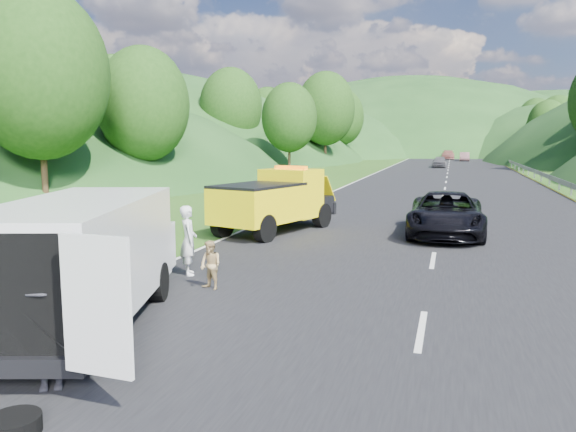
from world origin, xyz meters
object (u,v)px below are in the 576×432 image
(white_van, at_px, (83,256))
(passing_suv, at_px, (445,236))
(child, at_px, (211,290))
(suitcase, at_px, (125,256))
(worker, at_px, (52,391))
(woman, at_px, (189,275))
(tow_truck, at_px, (276,200))

(white_van, distance_m, passing_suv, 13.30)
(child, xyz_separation_m, suitcase, (-3.05, 1.38, 0.32))
(suitcase, height_order, passing_suv, passing_suv)
(worker, bearing_deg, suitcase, 84.15)
(woman, distance_m, passing_suv, 9.79)
(worker, height_order, suitcase, worker)
(tow_truck, height_order, worker, tow_truck)
(white_van, distance_m, worker, 2.91)
(worker, xyz_separation_m, suitcase, (-3.08, 6.64, 0.32))
(white_van, relative_size, child, 6.38)
(woman, bearing_deg, white_van, 147.95)
(tow_truck, height_order, child, tow_truck)
(woman, xyz_separation_m, worker, (1.12, -6.39, 0.00))
(worker, height_order, passing_suv, worker)
(white_van, xyz_separation_m, passing_suv, (6.05, 11.77, -1.30))
(suitcase, bearing_deg, woman, -7.39)
(child, distance_m, worker, 5.27)
(tow_truck, distance_m, child, 8.09)
(woman, bearing_deg, tow_truck, -32.46)
(tow_truck, height_order, passing_suv, tow_truck)
(child, height_order, passing_suv, passing_suv)
(tow_truck, distance_m, woman, 6.92)
(passing_suv, bearing_deg, suitcase, -137.36)
(child, height_order, worker, worker)
(white_van, relative_size, woman, 4.07)
(suitcase, relative_size, passing_suv, 0.12)
(woman, height_order, suitcase, woman)
(child, distance_m, passing_suv, 10.12)
(tow_truck, relative_size, suitcase, 9.21)
(worker, distance_m, suitcase, 7.33)
(child, relative_size, suitcase, 1.73)
(child, bearing_deg, woman, 157.73)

